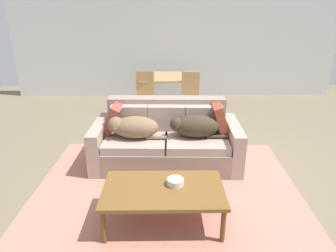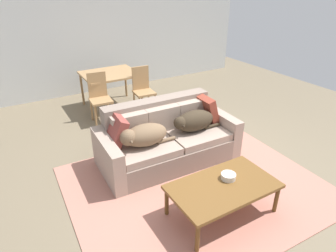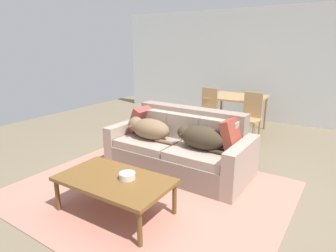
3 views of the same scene
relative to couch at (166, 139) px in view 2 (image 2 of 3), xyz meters
The scene contains 13 objects.
ground_plane 0.54m from the couch, 52.50° to the right, with size 10.00×10.00×0.00m, color #766750.
back_partition 3.82m from the couch, 86.09° to the left, with size 8.00×0.12×2.70m, color silver.
area_rug 0.89m from the couch, 90.14° to the right, with size 3.34×2.77×0.01m, color tan.
couch is the anchor object (origin of this frame).
dog_on_left_cushion 0.57m from the couch, 160.42° to the right, with size 0.82×0.39×0.31m.
dog_on_right_cushion 0.51m from the couch, 21.24° to the right, with size 0.81×0.36×0.32m.
throw_pillow_by_left_arm 0.85m from the couch, behind, with size 0.14×0.44×0.44m, color brown.
throw_pillow_by_right_arm 0.85m from the couch, ahead, with size 0.12×0.45×0.45m, color brown.
coffee_table 1.41m from the couch, 91.80° to the right, with size 1.27×0.73×0.43m.
bowl_on_coffee_table 1.35m from the couch, 86.36° to the right, with size 0.18×0.18×0.07m, color silver.
dining_table 2.46m from the couch, 89.43° to the left, with size 1.15×0.98×0.77m.
dining_chair_near_left 1.92m from the couch, 102.80° to the left, with size 0.43×0.43×0.97m.
dining_chair_near_right 1.91m from the couch, 74.84° to the left, with size 0.43×0.43×0.96m.
Camera 2 is at (-2.26, -3.14, 2.61)m, focal length 31.63 mm.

